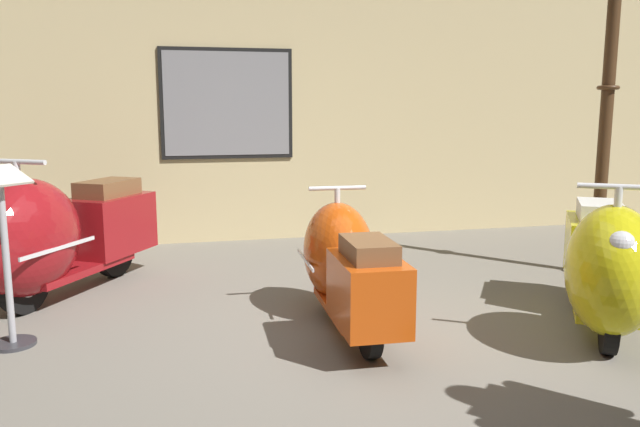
{
  "coord_description": "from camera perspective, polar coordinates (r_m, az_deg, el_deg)",
  "views": [
    {
      "loc": [
        -1.05,
        -3.53,
        1.51
      ],
      "look_at": [
        0.01,
        0.99,
        0.72
      ],
      "focal_mm": 35.64,
      "sensor_mm": 36.0,
      "label": 1
    }
  ],
  "objects": [
    {
      "name": "scooter_0",
      "position": [
        5.36,
        -22.7,
        -1.79
      ],
      "size": [
        1.42,
        1.86,
        1.14
      ],
      "rotation": [
        0.0,
        0.0,
        -2.12
      ],
      "color": "black",
      "rests_on": "ground"
    },
    {
      "name": "info_stanchion",
      "position": [
        4.45,
        -26.27,
        -4.76
      ],
      "size": [
        0.38,
        0.39,
        1.15
      ],
      "color": "#333338",
      "rests_on": "ground"
    },
    {
      "name": "showroom_back_wall",
      "position": [
        7.29,
        -5.09,
        13.12
      ],
      "size": [
        18.0,
        0.24,
        3.93
      ],
      "color": "#CCB784",
      "rests_on": "ground"
    },
    {
      "name": "scooter_1",
      "position": [
        4.4,
        2.35,
        -4.59
      ],
      "size": [
        0.52,
        1.56,
        0.94
      ],
      "rotation": [
        0.0,
        0.0,
        1.54
      ],
      "color": "black",
      "rests_on": "ground"
    },
    {
      "name": "scooter_2",
      "position": [
        4.58,
        24.34,
        -4.24
      ],
      "size": [
        1.32,
        1.72,
        1.05
      ],
      "rotation": [
        0.0,
        0.0,
        -2.12
      ],
      "color": "black",
      "rests_on": "ground"
    },
    {
      "name": "ground_plane",
      "position": [
        3.98,
        3.14,
        -12.67
      ],
      "size": [
        60.0,
        60.0,
        0.0
      ],
      "primitive_type": "plane",
      "color": "slate"
    },
    {
      "name": "lamppost",
      "position": [
        6.18,
        24.58,
        11.91
      ],
      "size": [
        0.31,
        0.31,
        3.18
      ],
      "color": "#472D19",
      "rests_on": "ground"
    }
  ]
}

